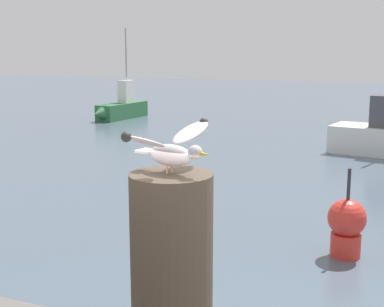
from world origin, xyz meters
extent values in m
cylinder|color=#382D23|center=(-0.83, -0.47, 1.85)|extent=(0.39, 0.39, 1.09)
cylinder|color=tan|center=(-0.84, -0.49, 2.41)|extent=(0.01, 0.01, 0.04)
cylinder|color=tan|center=(-0.84, -0.45, 2.41)|extent=(0.01, 0.01, 0.04)
ellipsoid|color=silver|center=(-0.83, -0.47, 2.48)|extent=(0.24, 0.14, 0.10)
sphere|color=silver|center=(-0.70, -0.50, 2.51)|extent=(0.06, 0.06, 0.06)
cone|color=yellow|center=(-0.65, -0.51, 2.50)|extent=(0.05, 0.03, 0.02)
cube|color=silver|center=(-0.97, -0.44, 2.48)|extent=(0.08, 0.09, 0.01)
ellipsoid|color=silver|center=(-0.88, -0.64, 2.56)|extent=(0.17, 0.27, 0.10)
sphere|color=#363636|center=(-0.90, -0.75, 2.60)|extent=(0.04, 0.04, 0.04)
ellipsoid|color=silver|center=(-0.80, -0.30, 2.56)|extent=(0.17, 0.27, 0.10)
sphere|color=#363636|center=(-0.78, -0.19, 2.60)|extent=(0.04, 0.04, 0.04)
cube|color=#2D6B3D|center=(-12.27, 18.94, 0.36)|extent=(1.06, 3.21, 0.73)
cone|color=#2D6B3D|center=(-12.40, 17.15, 0.40)|extent=(0.81, 0.81, 0.76)
cube|color=white|center=(-12.25, 19.34, 1.25)|extent=(0.55, 0.88, 1.04)
cylinder|color=#A5A5A8|center=(-12.25, 19.34, 2.97)|extent=(0.08, 0.08, 2.40)
cylinder|color=red|center=(-0.57, 5.09, 0.17)|extent=(0.44, 0.44, 0.35)
sphere|color=red|center=(-0.57, 5.09, 0.59)|extent=(0.56, 0.56, 0.56)
cylinder|color=#2D2D2D|center=(-0.57, 5.09, 1.08)|extent=(0.05, 0.05, 0.50)
camera|label=1|loc=(0.15, -2.59, 2.92)|focal=49.25mm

